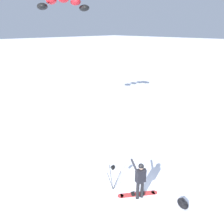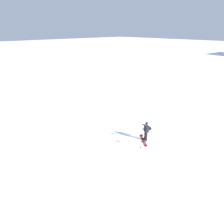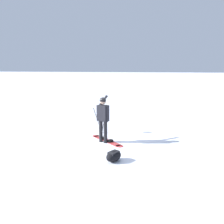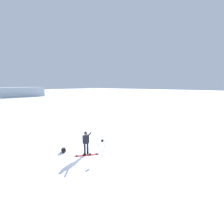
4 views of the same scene
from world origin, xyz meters
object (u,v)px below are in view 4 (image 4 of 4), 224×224
snowboarder (86,140)px  snowboard (87,155)px  gear_bag_large (64,150)px  camera_tripod (102,145)px

snowboarder → snowboard: bearing=-28.3°
snowboarder → gear_bag_large: snowboarder is taller
snowboard → gear_bag_large: size_ratio=2.26×
snowboarder → camera_tripod: size_ratio=1.40×
camera_tripod → snowboarder: bearing=-159.2°
snowboarder → snowboard: (0.17, -0.09, -1.03)m
gear_bag_large → camera_tripod: 3.16m
gear_bag_large → camera_tripod: size_ratio=0.53×
camera_tripod → gear_bag_large: bearing=-155.2°
snowboard → gear_bag_large: (-1.76, -0.75, 0.14)m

